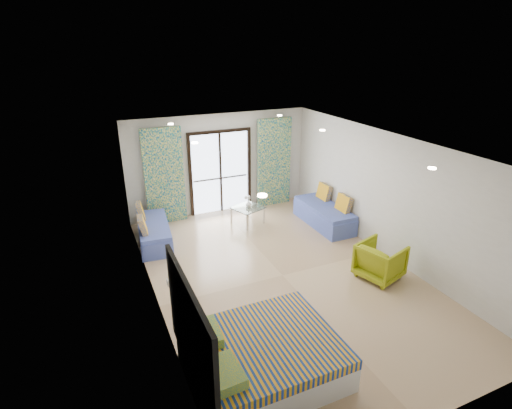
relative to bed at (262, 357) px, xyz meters
name	(u,v)px	position (x,y,z in m)	size (l,w,h in m)	color
floor	(283,275)	(1.48, 2.18, -0.30)	(5.00, 7.50, 0.01)	tan
ceiling	(286,146)	(1.48, 2.18, 2.40)	(5.00, 7.50, 0.01)	silver
wall_back	(220,164)	(1.48, 5.93, 1.05)	(5.00, 0.01, 2.70)	silver
wall_front	(441,339)	(1.48, -1.57, 1.05)	(5.00, 0.01, 2.70)	silver
wall_left	(152,239)	(-1.02, 2.18, 1.05)	(0.01, 7.50, 2.70)	silver
wall_right	(387,196)	(3.98, 2.18, 1.05)	(0.01, 7.50, 2.70)	silver
balcony_door	(220,167)	(1.48, 5.90, 0.96)	(1.76, 0.08, 2.28)	black
balcony_rail	(221,178)	(1.48, 5.91, 0.65)	(1.52, 0.03, 0.04)	#595451
curtain_left	(164,177)	(-0.07, 5.75, 0.95)	(1.00, 0.10, 2.50)	silver
curtain_right	(274,163)	(3.03, 5.75, 0.95)	(1.00, 0.10, 2.50)	silver
downlight_a	(262,195)	(0.08, 0.18, 2.37)	(0.12, 0.12, 0.02)	#FFE0B2
downlight_b	(432,168)	(2.88, 0.18, 2.37)	(0.12, 0.12, 0.02)	#FFE0B2
downlight_c	(195,143)	(0.08, 3.18, 2.37)	(0.12, 0.12, 0.02)	#FFE0B2
downlight_d	(322,130)	(2.88, 3.18, 2.37)	(0.12, 0.12, 0.02)	#FFE0B2
downlight_e	(171,124)	(0.08, 5.18, 2.37)	(0.12, 0.12, 0.02)	#FFE0B2
downlight_f	(280,115)	(2.88, 5.18, 2.37)	(0.12, 0.12, 0.02)	#FFE0B2
headboard	(190,334)	(-0.98, 0.00, 0.75)	(0.06, 2.10, 1.50)	black
switch_plate	(168,283)	(-0.99, 1.25, 0.75)	(0.02, 0.10, 0.10)	silver
bed	(262,357)	(0.00, 0.00, 0.00)	(2.09, 1.70, 0.72)	silver
daybed_left	(153,232)	(-0.64, 4.70, -0.03)	(0.86, 1.83, 0.87)	#4A5CB1
daybed_right	(324,214)	(3.60, 3.93, -0.01)	(0.74, 1.90, 0.94)	#4A5CB1
coffee_table	(247,209)	(1.80, 4.79, 0.11)	(0.89, 0.89, 0.80)	silver
vase	(249,204)	(1.84, 4.80, 0.24)	(0.16, 0.17, 0.16)	white
armchair	(380,259)	(3.23, 1.35, 0.10)	(0.79, 0.74, 0.81)	#95A114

